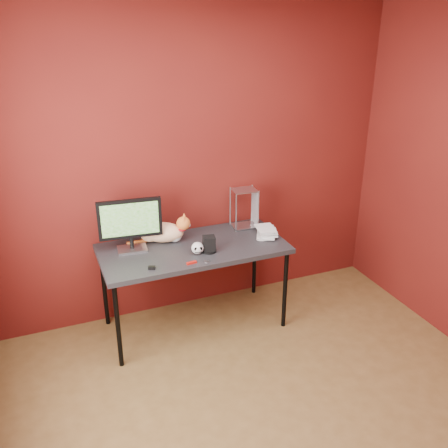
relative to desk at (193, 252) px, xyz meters
name	(u,v)px	position (x,y,z in m)	size (l,w,h in m)	color
room	(300,229)	(0.15, -1.37, 0.75)	(3.52, 3.52, 2.61)	brown
desk	(193,252)	(0.00, 0.00, 0.00)	(1.50, 0.70, 0.75)	black
monitor	(130,222)	(-0.47, 0.12, 0.29)	(0.50, 0.18, 0.43)	#ADADB2
cat	(163,232)	(-0.20, 0.19, 0.13)	(0.51, 0.31, 0.24)	orange
skull_mug	(198,248)	(-0.01, -0.13, 0.10)	(0.10, 0.10, 0.09)	silver
speaker	(209,245)	(0.09, -0.14, 0.11)	(0.11, 0.11, 0.13)	black
book_stack	(259,191)	(0.58, 0.00, 0.45)	(0.23, 0.25, 0.81)	beige
wire_rack	(244,208)	(0.55, 0.22, 0.23)	(0.22, 0.18, 0.35)	#ADADB2
pocket_knife	(192,263)	(-0.11, -0.28, 0.06)	(0.08, 0.02, 0.02)	#B0150D
black_gadget	(152,268)	(-0.41, -0.25, 0.06)	(0.05, 0.03, 0.02)	black
washer	(207,261)	(0.01, -0.29, 0.05)	(0.04, 0.04, 0.00)	#ADADB2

